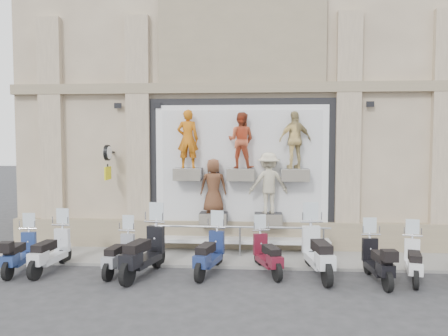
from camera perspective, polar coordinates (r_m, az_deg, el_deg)
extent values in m
plane|color=#2C2C2E|center=(10.55, 1.68, -14.65)|extent=(90.00, 90.00, 0.00)
cube|color=gray|center=(12.55, 2.11, -11.47)|extent=(16.00, 2.20, 0.08)
cube|color=black|center=(13.01, 2.27, -0.39)|extent=(5.60, 0.10, 4.30)
cube|color=white|center=(12.95, 2.27, -0.41)|extent=(5.10, 0.06, 3.90)
cube|color=white|center=(12.91, 2.26, -0.42)|extent=(4.70, 0.04, 3.60)
cube|color=white|center=(12.90, 2.19, -9.32)|extent=(5.10, 0.75, 0.10)
cube|color=#28282B|center=(12.80, -4.74, -0.80)|extent=(0.80, 0.50, 0.35)
imported|color=orange|center=(12.76, -4.76, 3.79)|extent=(0.64, 0.43, 1.70)
cube|color=#28282B|center=(12.65, 2.22, -0.84)|extent=(0.80, 0.50, 0.35)
imported|color=#9A4025|center=(12.61, 2.23, 3.61)|extent=(0.92, 0.79, 1.62)
cube|color=#28282B|center=(12.69, 9.23, -0.87)|extent=(0.80, 0.50, 0.35)
imported|color=tan|center=(12.65, 9.27, 3.64)|extent=(1.04, 0.70, 1.65)
cube|color=#28282B|center=(12.87, -1.38, -6.60)|extent=(0.80, 0.50, 0.35)
imported|color=brown|center=(12.73, -1.39, -2.32)|extent=(0.84, 0.61, 1.58)
cube|color=#28282B|center=(12.81, 5.80, -6.67)|extent=(0.80, 0.50, 0.35)
imported|color=beige|center=(12.67, 5.83, -1.95)|extent=(1.24, 0.86, 1.76)
cube|color=black|center=(13.46, -14.60, 1.97)|extent=(0.06, 0.56, 0.06)
cylinder|color=black|center=(13.20, -14.98, 1.94)|extent=(0.10, 0.46, 0.46)
cube|color=yellow|center=(13.23, -14.94, -0.66)|extent=(0.04, 0.50, 0.38)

